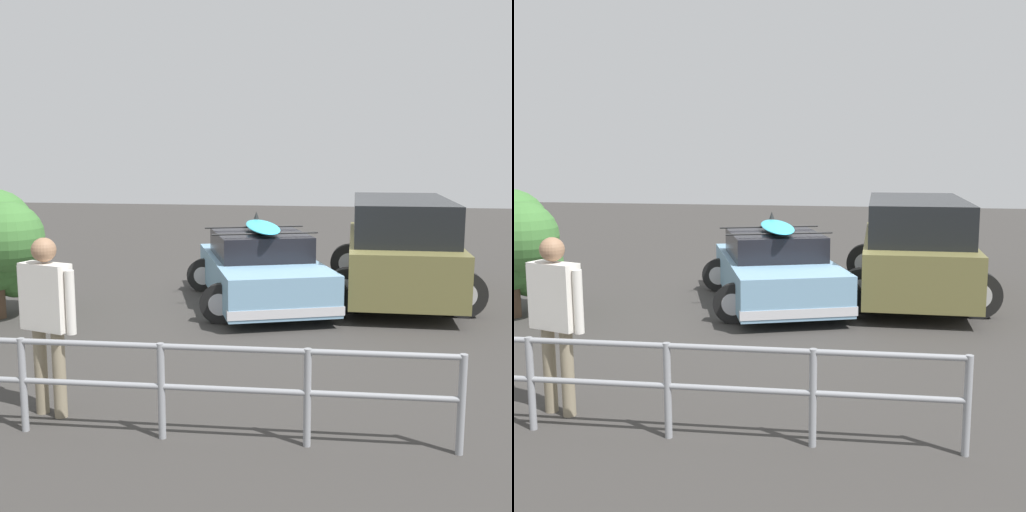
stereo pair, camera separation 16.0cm
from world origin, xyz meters
TOP-DOWN VIEW (x-y plane):
  - ground_plane at (0.00, 0.00)m, footprint 44.00×44.00m
  - sedan_car at (0.29, -0.15)m, footprint 3.15×4.33m
  - suv_car at (-2.17, -1.11)m, footprint 2.66×4.95m
  - person_bystander at (1.65, 5.13)m, footprint 0.69×0.35m
  - railing_fence at (1.72, 5.54)m, footprint 8.18×0.38m

SIDE VIEW (x-z plane):
  - ground_plane at x=0.00m, z-range -0.02..0.00m
  - railing_fence at x=1.72m, z-range 0.15..1.07m
  - sedan_car at x=0.29m, z-range -0.16..1.38m
  - suv_car at x=-2.17m, z-range 0.03..1.86m
  - person_bystander at x=1.65m, z-range 0.18..2.01m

